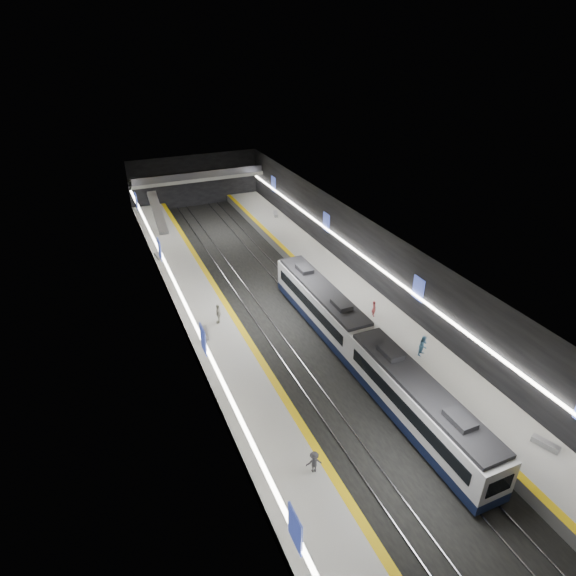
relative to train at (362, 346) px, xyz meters
name	(u,v)px	position (x,y,z in m)	size (l,w,h in m)	color
ground	(283,311)	(-2.50, 10.89, -2.20)	(70.00, 70.00, 0.00)	black
ceiling	(282,238)	(-2.50, 10.89, 5.80)	(20.00, 70.00, 0.04)	beige
wall_left	(180,297)	(-12.50, 10.89, 1.80)	(0.04, 70.00, 8.00)	black
wall_right	(371,259)	(7.50, 10.89, 1.80)	(0.04, 70.00, 8.00)	black
wall_back	(195,181)	(-2.50, 45.89, 1.80)	(20.00, 0.04, 8.00)	black
platform_left	(210,323)	(-10.00, 10.89, -1.70)	(5.00, 70.00, 1.00)	slate
tile_surface_left	(210,319)	(-10.00, 10.89, -1.19)	(5.00, 70.00, 0.02)	#B0B0AA
tactile_strip_left	(232,314)	(-7.80, 10.89, -1.18)	(0.60, 70.00, 0.02)	yellow
platform_right	(348,293)	(5.00, 10.89, -1.70)	(5.00, 70.00, 1.00)	slate
tile_surface_right	(348,288)	(5.00, 10.89, -1.19)	(5.00, 70.00, 0.02)	#B0B0AA
tactile_strip_right	(330,292)	(2.80, 10.89, -1.18)	(0.60, 70.00, 0.02)	yellow
rails	(283,311)	(-2.50, 10.89, -2.14)	(6.52, 70.00, 0.12)	gray
train	(362,346)	(0.00, 0.00, 0.00)	(2.69, 30.04, 3.60)	#0E1736
ad_posters	(279,267)	(-2.50, 11.89, 2.30)	(19.94, 53.50, 2.20)	#3D4FB7
cove_light_left	(182,298)	(-12.30, 10.89, 1.60)	(0.25, 68.60, 0.12)	white
cove_light_right	(369,261)	(7.30, 10.89, 1.60)	(0.25, 68.60, 0.12)	white
mezzanine_bridge	(198,178)	(-2.50, 43.82, 2.84)	(20.00, 3.00, 1.50)	gray
escalator	(158,212)	(-10.00, 36.89, 0.70)	(1.20, 8.00, 0.60)	#99999E
bench_left_near	(205,333)	(-11.11, 8.47, -0.97)	(0.51, 1.84, 0.45)	#99999E
bench_left_far	(158,256)	(-12.00, 26.42, -1.00)	(0.45, 1.63, 0.40)	#99999E
bench_right_near	(546,444)	(6.15, -13.11, -0.98)	(0.49, 1.76, 0.43)	#99999E
bench_right_far	(276,214)	(6.22, 34.15, -0.96)	(0.53, 1.91, 0.47)	#99999E
passenger_right_a	(374,309)	(4.48, 5.24, -0.40)	(0.58, 0.38, 1.58)	#AF4145
passenger_right_b	(423,346)	(4.96, -1.64, -0.28)	(0.89, 0.69, 1.83)	#548CB6
passenger_left_a	(218,314)	(-9.37, 9.99, -0.23)	(1.13, 0.47, 1.94)	beige
passenger_left_b	(314,462)	(-8.74, -8.80, -0.41)	(1.01, 0.58, 1.57)	#39383F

